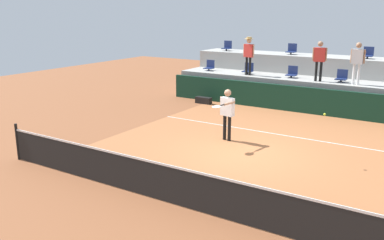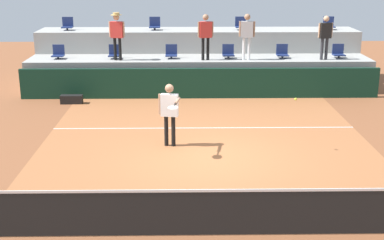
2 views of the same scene
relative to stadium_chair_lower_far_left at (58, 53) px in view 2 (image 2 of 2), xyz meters
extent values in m
plane|color=brown|center=(5.34, -7.23, -1.46)|extent=(40.00, 40.00, 0.00)
cube|color=#A36038|center=(5.34, -6.23, -1.46)|extent=(9.00, 10.00, 0.01)
cube|color=silver|center=(5.34, -4.83, -1.46)|extent=(9.00, 0.06, 0.00)
cube|color=black|center=(5.34, -11.23, -1.01)|extent=(10.40, 0.01, 0.87)
cube|color=white|center=(5.34, -11.23, -0.57)|extent=(10.40, 0.02, 0.05)
cube|color=#0F3323|center=(5.34, -1.23, -0.91)|extent=(13.00, 0.16, 1.10)
cube|color=#9E9E99|center=(5.34, 0.07, -0.84)|extent=(13.00, 1.80, 1.25)
cube|color=#9E9E99|center=(5.34, 1.87, -0.41)|extent=(13.00, 1.80, 2.10)
cylinder|color=#2D2D33|center=(0.00, -0.08, -0.16)|extent=(0.08, 0.08, 0.10)
cube|color=navy|center=(0.00, -0.08, -0.09)|extent=(0.44, 0.40, 0.04)
cube|color=navy|center=(0.00, 0.10, 0.12)|extent=(0.44, 0.04, 0.38)
cylinder|color=#2D2D33|center=(2.13, -0.08, -0.16)|extent=(0.08, 0.08, 0.10)
cube|color=navy|center=(2.13, -0.08, -0.09)|extent=(0.44, 0.40, 0.04)
cube|color=navy|center=(2.13, 0.10, 0.12)|extent=(0.44, 0.04, 0.38)
cylinder|color=#2D2D33|center=(4.28, -0.08, -0.16)|extent=(0.08, 0.08, 0.10)
cube|color=navy|center=(4.28, -0.08, -0.09)|extent=(0.44, 0.40, 0.04)
cube|color=navy|center=(4.28, 0.10, 0.12)|extent=(0.44, 0.04, 0.38)
cylinder|color=#2D2D33|center=(6.45, -0.08, -0.16)|extent=(0.08, 0.08, 0.10)
cube|color=navy|center=(6.45, -0.08, -0.09)|extent=(0.44, 0.40, 0.04)
cube|color=navy|center=(6.45, 0.10, 0.12)|extent=(0.44, 0.04, 0.38)
cylinder|color=#2D2D33|center=(8.51, -0.08, -0.16)|extent=(0.08, 0.08, 0.10)
cube|color=navy|center=(8.51, -0.08, -0.09)|extent=(0.44, 0.40, 0.04)
cube|color=navy|center=(8.51, 0.10, 0.12)|extent=(0.44, 0.04, 0.38)
cylinder|color=#2D2D33|center=(10.66, -0.08, -0.16)|extent=(0.08, 0.08, 0.10)
cube|color=navy|center=(10.66, -0.08, -0.09)|extent=(0.44, 0.40, 0.04)
cube|color=navy|center=(10.66, 0.10, 0.12)|extent=(0.44, 0.04, 0.38)
cylinder|color=#2D2D33|center=(0.03, 1.72, 0.69)|extent=(0.08, 0.08, 0.10)
cube|color=navy|center=(0.03, 1.72, 0.76)|extent=(0.44, 0.40, 0.04)
cube|color=navy|center=(0.03, 1.90, 0.97)|extent=(0.44, 0.04, 0.38)
cylinder|color=#2D2D33|center=(3.58, 1.72, 0.69)|extent=(0.08, 0.08, 0.10)
cube|color=navy|center=(3.58, 1.72, 0.76)|extent=(0.44, 0.40, 0.04)
cube|color=navy|center=(3.58, 1.90, 0.97)|extent=(0.44, 0.04, 0.38)
cylinder|color=#2D2D33|center=(7.09, 1.72, 0.69)|extent=(0.08, 0.08, 0.10)
cube|color=navy|center=(7.09, 1.72, 0.76)|extent=(0.44, 0.40, 0.04)
cube|color=navy|center=(7.09, 1.90, 0.97)|extent=(0.44, 0.04, 0.38)
cylinder|color=#2D2D33|center=(10.71, 1.72, 0.69)|extent=(0.08, 0.08, 0.10)
cube|color=navy|center=(10.71, 1.72, 0.76)|extent=(0.44, 0.40, 0.04)
cube|color=navy|center=(10.71, 1.90, 0.97)|extent=(0.44, 0.04, 0.38)
cylinder|color=black|center=(4.27, -6.36, -1.04)|extent=(0.13, 0.13, 0.84)
cylinder|color=black|center=(4.46, -6.39, -1.04)|extent=(0.13, 0.13, 0.84)
cube|color=white|center=(4.36, -6.37, -0.32)|extent=(0.48, 0.25, 0.60)
sphere|color=#A87A5B|center=(4.36, -6.37, 0.14)|extent=(0.26, 0.26, 0.23)
cylinder|color=#A87A5B|center=(4.10, -6.33, -0.30)|extent=(0.08, 0.08, 0.56)
cylinder|color=#A87A5B|center=(4.58, -6.68, -0.12)|extent=(0.16, 0.54, 0.07)
cylinder|color=black|center=(4.52, -7.04, -0.12)|extent=(0.08, 0.26, 0.04)
ellipsoid|color=silver|center=(4.47, -7.32, -0.12)|extent=(0.31, 0.36, 0.03)
cylinder|color=black|center=(2.20, -0.37, 0.20)|extent=(0.13, 0.13, 0.84)
cylinder|color=black|center=(2.39, -0.40, 0.20)|extent=(0.13, 0.13, 0.84)
cube|color=red|center=(2.30, -0.38, 0.92)|extent=(0.48, 0.25, 0.59)
sphere|color=tan|center=(2.30, -0.38, 1.37)|extent=(0.26, 0.26, 0.23)
cylinder|color=tan|center=(2.04, -0.34, 0.94)|extent=(0.08, 0.08, 0.56)
cylinder|color=tan|center=(2.55, -0.43, 0.94)|extent=(0.08, 0.08, 0.56)
cylinder|color=tan|center=(2.30, -0.38, 1.45)|extent=(0.47, 0.47, 0.01)
cylinder|color=tan|center=(2.30, -0.38, 1.50)|extent=(0.27, 0.27, 0.09)
cylinder|color=black|center=(5.47, -0.40, 0.20)|extent=(0.13, 0.13, 0.83)
cylinder|color=black|center=(5.65, -0.36, 0.20)|extent=(0.13, 0.13, 0.83)
cube|color=red|center=(5.56, -0.38, 0.91)|extent=(0.48, 0.27, 0.59)
sphere|color=#A87A5B|center=(5.56, -0.38, 1.36)|extent=(0.27, 0.27, 0.23)
cylinder|color=#A87A5B|center=(5.31, -0.44, 0.93)|extent=(0.08, 0.08, 0.55)
cylinder|color=#A87A5B|center=(5.82, -0.33, 0.93)|extent=(0.08, 0.08, 0.55)
cylinder|color=white|center=(6.99, -0.37, 0.20)|extent=(0.12, 0.12, 0.84)
cylinder|color=white|center=(7.18, -0.40, 0.20)|extent=(0.12, 0.12, 0.84)
cube|color=#B2B2B7|center=(7.09, -0.38, 0.92)|extent=(0.47, 0.24, 0.59)
sphere|color=#A87A5B|center=(7.09, -0.38, 1.37)|extent=(0.26, 0.26, 0.23)
cylinder|color=#A87A5B|center=(6.83, -0.35, 0.94)|extent=(0.08, 0.08, 0.56)
cylinder|color=#A87A5B|center=(7.35, -0.42, 0.94)|extent=(0.08, 0.08, 0.56)
cylinder|color=#2D2D33|center=(9.91, -0.40, 0.19)|extent=(0.13, 0.13, 0.80)
cylinder|color=#2D2D33|center=(10.09, -0.37, 0.19)|extent=(0.13, 0.13, 0.80)
cube|color=black|center=(10.00, -0.38, 0.87)|extent=(0.46, 0.26, 0.57)
sphere|color=tan|center=(10.00, -0.38, 1.30)|extent=(0.26, 0.26, 0.22)
cylinder|color=tan|center=(9.76, -0.44, 0.89)|extent=(0.08, 0.08, 0.53)
cylinder|color=tan|center=(10.25, -0.33, 0.89)|extent=(0.08, 0.08, 0.53)
sphere|color=#CCE033|center=(7.61, -6.84, -0.05)|extent=(0.07, 0.07, 0.07)
cube|color=black|center=(0.81, -1.92, -1.31)|extent=(0.76, 0.28, 0.30)
camera|label=1|loc=(10.50, -18.20, 2.72)|focal=39.14mm
camera|label=2|loc=(4.74, -19.76, 3.35)|focal=48.99mm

